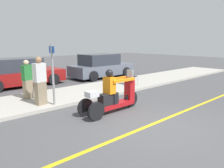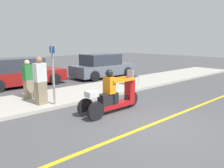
{
  "view_description": "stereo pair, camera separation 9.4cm",
  "coord_description": "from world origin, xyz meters",
  "px_view_note": "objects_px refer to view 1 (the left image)",
  "views": [
    {
      "loc": [
        -4.96,
        -3.68,
        2.4
      ],
      "look_at": [
        -0.08,
        1.65,
        0.99
      ],
      "focal_mm": 35.0,
      "sensor_mm": 36.0,
      "label": 1
    },
    {
      "loc": [
        -4.89,
        -3.75,
        2.4
      ],
      "look_at": [
        -0.08,
        1.65,
        0.99
      ],
      "focal_mm": 35.0,
      "sensor_mm": 36.0,
      "label": 2
    }
  ],
  "objects_px": {
    "spectator_near_curb": "(40,82)",
    "folding_chair_set_back": "(130,75)",
    "street_sign": "(53,72)",
    "parked_car_lot_center": "(101,66)",
    "motorcycle_trike": "(112,97)",
    "spectator_far_back": "(27,80)",
    "parked_car_lot_far": "(19,73)"
  },
  "relations": [
    {
      "from": "spectator_near_curb",
      "to": "folding_chair_set_back",
      "type": "distance_m",
      "value": 5.19
    },
    {
      "from": "spectator_near_curb",
      "to": "street_sign",
      "type": "distance_m",
      "value": 0.6
    },
    {
      "from": "motorcycle_trike",
      "to": "spectator_far_back",
      "type": "height_order",
      "value": "spectator_far_back"
    },
    {
      "from": "folding_chair_set_back",
      "to": "spectator_near_curb",
      "type": "bearing_deg",
      "value": -176.09
    },
    {
      "from": "folding_chair_set_back",
      "to": "parked_car_lot_far",
      "type": "bearing_deg",
      "value": 135.71
    },
    {
      "from": "parked_car_lot_center",
      "to": "motorcycle_trike",
      "type": "bearing_deg",
      "value": -126.87
    },
    {
      "from": "spectator_far_back",
      "to": "street_sign",
      "type": "distance_m",
      "value": 1.62
    },
    {
      "from": "parked_car_lot_center",
      "to": "street_sign",
      "type": "xyz_separation_m",
      "value": [
        -5.74,
        -4.22,
        0.58
      ]
    },
    {
      "from": "folding_chair_set_back",
      "to": "street_sign",
      "type": "bearing_deg",
      "value": -171.87
    },
    {
      "from": "street_sign",
      "to": "spectator_far_back",
      "type": "bearing_deg",
      "value": 102.9
    },
    {
      "from": "street_sign",
      "to": "parked_car_lot_far",
      "type": "bearing_deg",
      "value": 84.04
    },
    {
      "from": "motorcycle_trike",
      "to": "spectator_far_back",
      "type": "bearing_deg",
      "value": 115.32
    },
    {
      "from": "spectator_near_curb",
      "to": "parked_car_lot_far",
      "type": "xyz_separation_m",
      "value": [
        0.86,
        4.55,
        -0.25
      ]
    },
    {
      "from": "spectator_near_curb",
      "to": "parked_car_lot_far",
      "type": "distance_m",
      "value": 4.64
    },
    {
      "from": "motorcycle_trike",
      "to": "spectator_near_curb",
      "type": "distance_m",
      "value": 2.69
    },
    {
      "from": "motorcycle_trike",
      "to": "parked_car_lot_center",
      "type": "distance_m",
      "value": 7.53
    },
    {
      "from": "motorcycle_trike",
      "to": "parked_car_lot_center",
      "type": "xyz_separation_m",
      "value": [
        4.52,
        6.02,
        0.2
      ]
    },
    {
      "from": "spectator_near_curb",
      "to": "spectator_far_back",
      "type": "xyz_separation_m",
      "value": [
        0.0,
        1.19,
        -0.09
      ]
    },
    {
      "from": "spectator_far_back",
      "to": "folding_chair_set_back",
      "type": "distance_m",
      "value": 5.24
    },
    {
      "from": "parked_car_lot_center",
      "to": "spectator_far_back",
      "type": "bearing_deg",
      "value": -156.09
    },
    {
      "from": "motorcycle_trike",
      "to": "street_sign",
      "type": "height_order",
      "value": "street_sign"
    },
    {
      "from": "motorcycle_trike",
      "to": "street_sign",
      "type": "relative_size",
      "value": 1.12
    },
    {
      "from": "parked_car_lot_far",
      "to": "street_sign",
      "type": "distance_m",
      "value": 4.95
    },
    {
      "from": "spectator_far_back",
      "to": "parked_car_lot_center",
      "type": "distance_m",
      "value": 6.66
    },
    {
      "from": "spectator_near_curb",
      "to": "folding_chair_set_back",
      "type": "xyz_separation_m",
      "value": [
        5.17,
        0.35,
        -0.34
      ]
    },
    {
      "from": "motorcycle_trike",
      "to": "parked_car_lot_center",
      "type": "bearing_deg",
      "value": 53.13
    },
    {
      "from": "spectator_far_back",
      "to": "street_sign",
      "type": "xyz_separation_m",
      "value": [
        0.35,
        -1.52,
        0.44
      ]
    },
    {
      "from": "spectator_far_back",
      "to": "parked_car_lot_far",
      "type": "bearing_deg",
      "value": 75.7
    },
    {
      "from": "parked_car_lot_far",
      "to": "street_sign",
      "type": "relative_size",
      "value": 2.08
    },
    {
      "from": "spectator_near_curb",
      "to": "parked_car_lot_center",
      "type": "xyz_separation_m",
      "value": [
        6.09,
        3.89,
        -0.23
      ]
    },
    {
      "from": "folding_chair_set_back",
      "to": "parked_car_lot_center",
      "type": "height_order",
      "value": "parked_car_lot_center"
    },
    {
      "from": "folding_chair_set_back",
      "to": "parked_car_lot_center",
      "type": "bearing_deg",
      "value": 75.36
    }
  ]
}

